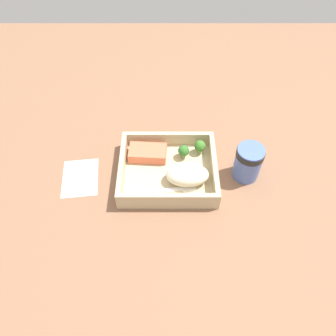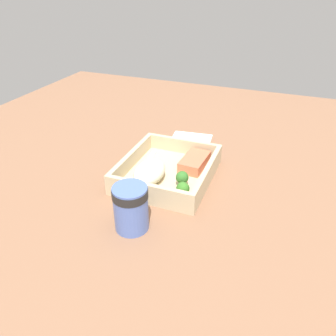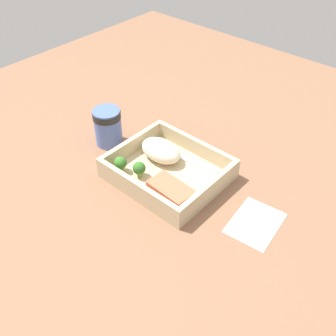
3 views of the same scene
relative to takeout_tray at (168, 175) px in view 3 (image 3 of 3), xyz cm
name	(u,v)px [view 3 (image 3 of 3)]	position (x,y,z in cm)	size (l,w,h in cm)	color
ground_plane	(168,180)	(0.00, 0.00, -1.60)	(160.00, 160.00, 2.00)	#875D44
takeout_tray	(168,175)	(0.00, 0.00, 0.00)	(24.99, 21.52, 1.20)	#C5B28A
tray_rim	(168,166)	(0.00, 0.00, 2.62)	(24.99, 21.52, 4.03)	#C5B28A
salmon_fillet	(171,191)	(-5.46, 5.25, 2.01)	(10.00, 5.60, 2.82)	#E16C4B
mashed_potatoes	(161,150)	(4.88, -2.90, 3.01)	(10.83, 6.91, 4.82)	#EFE2C3
broccoli_floret_1	(139,168)	(4.20, 5.18, 2.91)	(3.03, 3.03, 3.94)	#7B9C59
broccoli_floret_2	(120,163)	(8.65, 6.85, 2.99)	(3.04, 3.04, 4.03)	#739C56
fork	(184,159)	(0.20, -6.19, 0.82)	(15.86, 4.19, 0.44)	white
paper_cup	(109,125)	(20.34, -0.30, 4.85)	(7.07, 7.07, 9.74)	#516DB9
receipt_slip	(255,223)	(-23.18, -1.18, -0.48)	(9.17, 12.18, 0.24)	white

